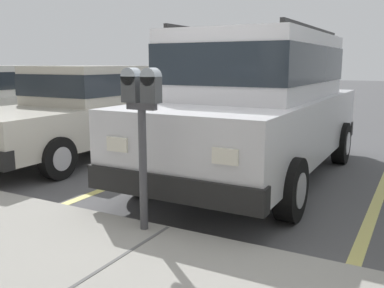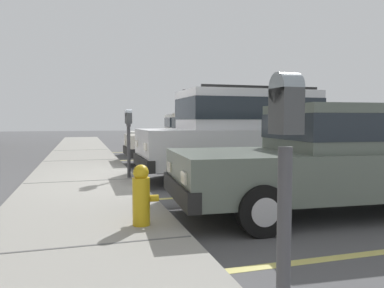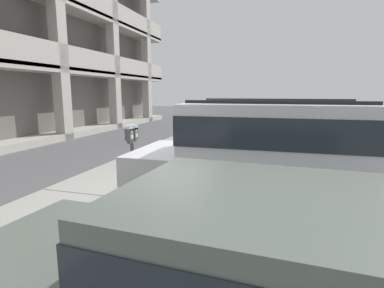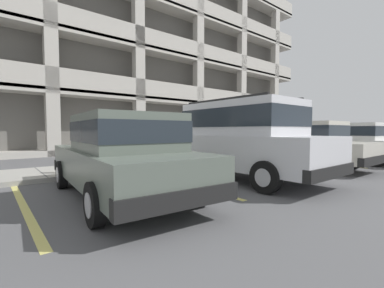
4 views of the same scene
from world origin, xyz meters
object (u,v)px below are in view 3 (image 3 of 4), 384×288
at_px(dark_hatchback, 275,143).
at_px(parking_meter_near, 132,143).
at_px(silver_suv, 272,157).
at_px(blue_coupe, 287,130).

xyz_separation_m(dark_hatchback, parking_meter_near, (-3.06, 2.64, 0.36)).
xyz_separation_m(silver_suv, dark_hatchback, (3.16, -0.03, -0.27)).
xyz_separation_m(silver_suv, blue_coupe, (6.15, -0.39, -0.27)).
bearing_deg(blue_coupe, parking_meter_near, 158.35).
xyz_separation_m(blue_coupe, parking_meter_near, (-6.04, 3.01, 0.36)).
bearing_deg(blue_coupe, silver_suv, -178.85).
height_order(dark_hatchback, blue_coupe, same).
height_order(dark_hatchback, parking_meter_near, parking_meter_near).
distance_m(dark_hatchback, blue_coupe, 3.00).
bearing_deg(dark_hatchback, silver_suv, 180.00).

